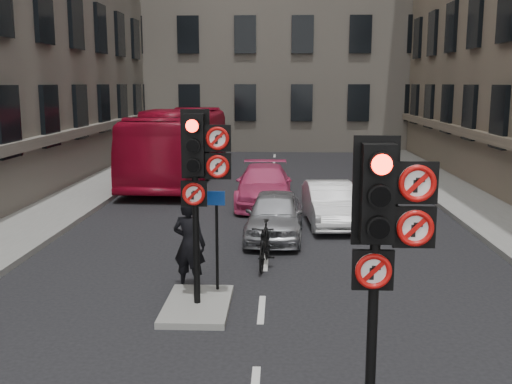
# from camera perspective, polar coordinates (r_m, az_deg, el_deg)

# --- Properties ---
(pavement_left) EXTENTS (3.00, 50.00, 0.16)m
(pavement_left) POSITION_cam_1_polar(r_m,az_deg,el_deg) (19.52, -20.42, -2.37)
(pavement_left) COLOR gray
(pavement_left) RESTS_ON ground
(pavement_right) EXTENTS (3.00, 50.00, 0.16)m
(pavement_right) POSITION_cam_1_polar(r_m,az_deg,el_deg) (19.28, 23.18, -2.71)
(pavement_right) COLOR gray
(pavement_right) RESTS_ON ground
(centre_island) EXTENTS (1.20, 2.00, 0.12)m
(centre_island) POSITION_cam_1_polar(r_m,az_deg,el_deg) (11.41, -5.61, -10.71)
(centre_island) COLOR gray
(centre_island) RESTS_ON ground
(signal_near) EXTENTS (0.91, 0.40, 3.58)m
(signal_near) POSITION_cam_1_polar(r_m,az_deg,el_deg) (6.82, 12.08, -3.14)
(signal_near) COLOR black
(signal_near) RESTS_ON ground
(signal_far) EXTENTS (0.91, 0.40, 3.58)m
(signal_far) POSITION_cam_1_polar(r_m,az_deg,el_deg) (10.74, -5.40, 2.55)
(signal_far) COLOR black
(signal_far) RESTS_ON centre_island
(car_silver) EXTENTS (1.68, 3.79, 1.27)m
(car_silver) POSITION_cam_1_polar(r_m,az_deg,el_deg) (16.24, 1.80, -2.19)
(car_silver) COLOR #9B9DA3
(car_silver) RESTS_ON ground
(car_white) EXTENTS (1.58, 3.86, 1.24)m
(car_white) POSITION_cam_1_polar(r_m,az_deg,el_deg) (17.91, 7.06, -1.11)
(car_white) COLOR silver
(car_white) RESTS_ON ground
(car_pink) EXTENTS (1.92, 4.65, 1.35)m
(car_pink) POSITION_cam_1_polar(r_m,az_deg,el_deg) (20.65, 0.77, 0.63)
(car_pink) COLOR #D03D72
(car_pink) RESTS_ON ground
(bus_red) EXTENTS (2.96, 11.09, 3.07)m
(bus_red) POSITION_cam_1_polar(r_m,az_deg,el_deg) (26.05, -7.28, 4.47)
(bus_red) COLOR maroon
(bus_red) RESTS_ON ground
(motorcycle) EXTENTS (0.65, 1.78, 1.05)m
(motorcycle) POSITION_cam_1_polar(r_m,az_deg,el_deg) (13.71, 0.82, -5.00)
(motorcycle) COLOR black
(motorcycle) RESTS_ON ground
(motorcyclist) EXTENTS (0.78, 0.62, 1.89)m
(motorcyclist) POSITION_cam_1_polar(r_m,az_deg,el_deg) (12.19, -6.37, -4.97)
(motorcyclist) COLOR black
(motorcyclist) RESTS_ON ground
(info_sign) EXTENTS (0.34, 0.11, 1.99)m
(info_sign) POSITION_cam_1_polar(r_m,az_deg,el_deg) (11.67, -3.77, -3.30)
(info_sign) COLOR black
(info_sign) RESTS_ON centre_island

